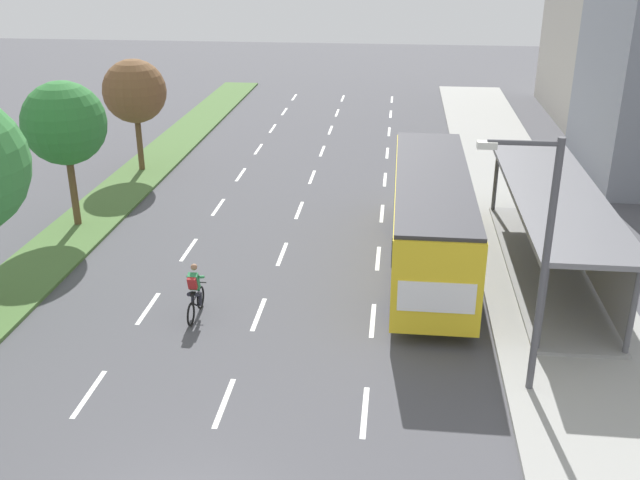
# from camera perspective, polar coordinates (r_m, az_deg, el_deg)

# --- Properties ---
(median_strip) EXTENTS (2.60, 52.00, 0.12)m
(median_strip) POSITION_cam_1_polar(r_m,az_deg,el_deg) (34.10, -15.28, 3.78)
(median_strip) COLOR #4C7038
(median_strip) RESTS_ON ground
(sidewalk_right) EXTENTS (4.50, 52.00, 0.15)m
(sidewalk_right) POSITION_cam_1_polar(r_m,az_deg,el_deg) (32.22, 15.27, 2.70)
(sidewalk_right) COLOR #9E9E99
(sidewalk_right) RESTS_ON ground
(lane_divider_left) EXTENTS (0.14, 48.01, 0.01)m
(lane_divider_left) POSITION_cam_1_polar(r_m,az_deg,el_deg) (31.33, -8.01, 2.59)
(lane_divider_left) COLOR white
(lane_divider_left) RESTS_ON ground
(lane_divider_center) EXTENTS (0.14, 48.01, 0.01)m
(lane_divider_center) POSITION_cam_1_polar(r_m,az_deg,el_deg) (30.67, -1.65, 2.36)
(lane_divider_center) COLOR white
(lane_divider_center) RESTS_ON ground
(lane_divider_right) EXTENTS (0.14, 48.01, 0.01)m
(lane_divider_right) POSITION_cam_1_polar(r_m,az_deg,el_deg) (30.42, 4.90, 2.10)
(lane_divider_right) COLOR white
(lane_divider_right) RESTS_ON ground
(bus_shelter) EXTENTS (2.90, 11.87, 2.86)m
(bus_shelter) POSITION_cam_1_polar(r_m,az_deg,el_deg) (25.53, 18.33, 1.32)
(bus_shelter) COLOR gray
(bus_shelter) RESTS_ON sidewalk_right
(bus) EXTENTS (2.54, 11.29, 3.37)m
(bus) POSITION_cam_1_polar(r_m,az_deg,el_deg) (24.98, 8.72, 2.28)
(bus) COLOR yellow
(bus) RESTS_ON ground
(cyclist) EXTENTS (0.46, 1.82, 1.71)m
(cyclist) POSITION_cam_1_polar(r_m,az_deg,el_deg) (22.18, -9.82, -4.14)
(cyclist) COLOR black
(cyclist) RESTS_ON ground
(median_tree_third) EXTENTS (3.18, 3.18, 5.66)m
(median_tree_third) POSITION_cam_1_polar(r_m,az_deg,el_deg) (29.32, -19.48, 8.63)
(median_tree_third) COLOR brown
(median_tree_third) RESTS_ON median_strip
(median_tree_fourth) EXTENTS (3.00, 3.00, 5.34)m
(median_tree_fourth) POSITION_cam_1_polar(r_m,az_deg,el_deg) (35.95, -14.39, 11.25)
(median_tree_fourth) COLOR brown
(median_tree_fourth) RESTS_ON median_strip
(streetlight) EXTENTS (1.91, 0.24, 6.50)m
(streetlight) POSITION_cam_1_polar(r_m,az_deg,el_deg) (17.71, 16.84, -0.92)
(streetlight) COLOR #4C4C51
(streetlight) RESTS_ON sidewalk_right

